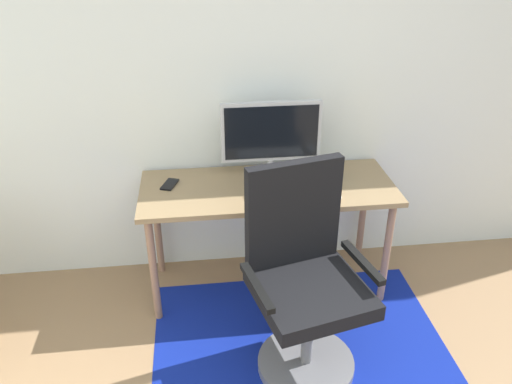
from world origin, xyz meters
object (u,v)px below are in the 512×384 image
at_px(computer_mouse, 336,196).
at_px(office_chair, 304,287).
at_px(coffee_cup, 335,170).
at_px(desk, 268,197).
at_px(cell_phone, 170,184).
at_px(monitor, 271,134).
at_px(keyboard, 286,198).

relative_size(computer_mouse, office_chair, 0.10).
xyz_separation_m(computer_mouse, coffee_cup, (0.05, 0.24, 0.04)).
relative_size(desk, office_chair, 1.35).
bearing_deg(computer_mouse, cell_phone, 163.42).
xyz_separation_m(desk, coffee_cup, (0.41, 0.05, 0.13)).
bearing_deg(coffee_cup, computer_mouse, -102.64).
xyz_separation_m(monitor, keyboard, (0.04, -0.32, -0.25)).
xyz_separation_m(keyboard, computer_mouse, (0.28, -0.02, 0.01)).
bearing_deg(desk, monitor, 75.82).
bearing_deg(keyboard, computer_mouse, -4.79).
relative_size(monitor, keyboard, 1.36).
relative_size(cell_phone, office_chair, 0.13).
height_order(computer_mouse, office_chair, office_chair).
xyz_separation_m(desk, monitor, (0.04, 0.15, 0.34)).
bearing_deg(keyboard, desk, 113.65).
xyz_separation_m(keyboard, office_chair, (0.02, -0.47, -0.25)).
bearing_deg(monitor, cell_phone, -173.34).
xyz_separation_m(monitor, coffee_cup, (0.37, -0.10, -0.21)).
xyz_separation_m(monitor, computer_mouse, (0.31, -0.34, -0.25)).
bearing_deg(desk, cell_phone, 172.06).
relative_size(coffee_cup, cell_phone, 0.77).
bearing_deg(computer_mouse, office_chair, -120.21).
bearing_deg(office_chair, coffee_cup, 52.01).
bearing_deg(monitor, office_chair, -86.19).
relative_size(keyboard, computer_mouse, 4.13).
height_order(keyboard, computer_mouse, computer_mouse).
distance_m(desk, keyboard, 0.21).
bearing_deg(office_chair, cell_phone, 118.79).
xyz_separation_m(monitor, cell_phone, (-0.60, -0.07, -0.26)).
relative_size(keyboard, coffee_cup, 4.00).
xyz_separation_m(desk, cell_phone, (-0.57, 0.08, 0.08)).
bearing_deg(coffee_cup, desk, -173.17).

